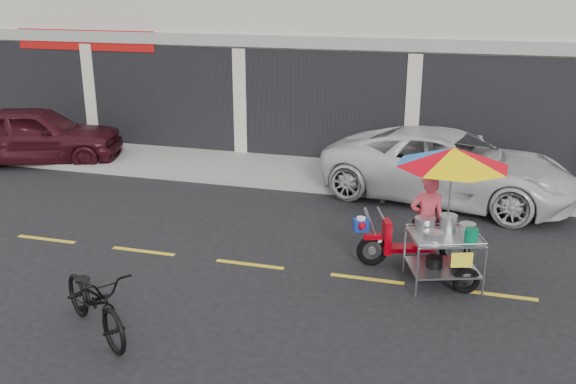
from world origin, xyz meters
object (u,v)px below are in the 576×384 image
(maroon_sedan, at_px, (35,135))
(food_vendor_rig, at_px, (441,193))
(white_pickup, at_px, (449,166))
(near_bicycle, at_px, (95,300))

(maroon_sedan, bearing_deg, food_vendor_rig, -130.50)
(white_pickup, xyz_separation_m, food_vendor_rig, (0.00, -3.97, 0.67))
(maroon_sedan, xyz_separation_m, near_bicycle, (6.22, -7.14, -0.26))
(food_vendor_rig, bearing_deg, white_pickup, 71.09)
(maroon_sedan, xyz_separation_m, white_pickup, (10.51, -0.06, -0.01))
(near_bicycle, bearing_deg, food_vendor_rig, -18.17)
(white_pickup, relative_size, near_bicycle, 2.86)
(white_pickup, height_order, food_vendor_rig, food_vendor_rig)
(maroon_sedan, bearing_deg, white_pickup, -109.85)
(maroon_sedan, height_order, white_pickup, maroon_sedan)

